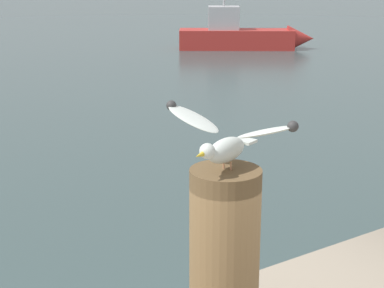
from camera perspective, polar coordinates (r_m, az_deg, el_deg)
name	(u,v)px	position (r m, az deg, el deg)	size (l,w,h in m)	color
mooring_post	(224,257)	(2.79, 2.92, -10.02)	(0.30, 0.30, 0.79)	brown
seagull	(226,140)	(2.59, 3.04, 0.33)	(0.38, 0.61, 0.25)	tan
boat_red	(246,36)	(25.04, 4.86, 9.61)	(4.84, 3.83, 4.25)	#B72D28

